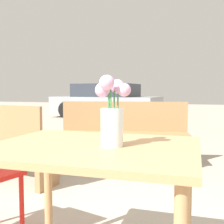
{
  "coord_description": "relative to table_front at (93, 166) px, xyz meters",
  "views": [
    {
      "loc": [
        0.49,
        -1.23,
        1.0
      ],
      "look_at": [
        0.1,
        -0.01,
        0.9
      ],
      "focal_mm": 45.0,
      "sensor_mm": 36.0,
      "label": 1
    }
  ],
  "objects": [
    {
      "name": "bench_middle",
      "position": [
        -0.49,
        2.36,
        -0.17
      ],
      "size": [
        1.73,
        0.69,
        0.85
      ],
      "color": "#9E7047",
      "rests_on": "ground_plane"
    },
    {
      "name": "table_front",
      "position": [
        0.0,
        0.0,
        0.0
      ],
      "size": [
        0.99,
        0.78,
        0.74
      ],
      "color": "tan",
      "rests_on": "ground_plane"
    },
    {
      "name": "flower_vase",
      "position": [
        0.1,
        -0.01,
        0.24
      ],
      "size": [
        0.17,
        0.16,
        0.33
      ],
      "color": "silver",
      "rests_on": "table_front"
    },
    {
      "name": "parked_car",
      "position": [
        -2.9,
        8.78,
        -0.04
      ],
      "size": [
        4.06,
        2.25,
        1.25
      ],
      "color": "gray",
      "rests_on": "ground_plane"
    }
  ]
}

